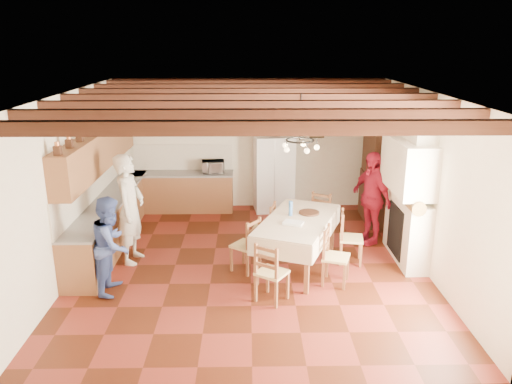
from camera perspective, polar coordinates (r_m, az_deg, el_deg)
The scene contains 31 objects.
floor at distance 8.95m, azimuth -0.61°, elevation -8.31°, with size 6.00×6.50×0.02m, color #461B0C.
ceiling at distance 8.12m, azimuth -0.68°, elevation 11.31°, with size 6.00×6.50×0.02m, color silver.
wall_back at distance 11.57m, azimuth -0.74°, elevation 5.52°, with size 6.00×0.02×3.00m, color #F4E6CB.
wall_front at distance 5.35m, azimuth -0.44°, elevation -8.75°, with size 6.00×0.02×3.00m, color #F4E6CB.
wall_left at distance 8.92m, azimuth -20.38°, elevation 0.87°, with size 0.02×6.50×3.00m, color #F4E6CB.
wall_right at distance 8.94m, azimuth 19.02°, elevation 1.05°, with size 0.02×6.50×3.00m, color #F4E6CB.
ceiling_beams at distance 8.13m, azimuth -0.68°, elevation 10.61°, with size 6.00×6.30×0.16m, color #361A10, non-canonical shape.
lower_cabinets_left at distance 10.10m, azimuth -16.19°, elevation -3.27°, with size 0.60×4.30×0.86m, color brown.
lower_cabinets_back at distance 11.64m, azimuth -8.37°, elevation -0.04°, with size 2.30×0.60×0.86m, color brown.
countertop_left at distance 9.96m, azimuth -16.41°, elevation -0.84°, with size 0.62×4.30×0.04m, color slate.
countertop_back at distance 11.52m, azimuth -8.46°, elevation 2.10°, with size 2.34×0.62×0.04m, color slate.
backsplash_left at distance 9.95m, azimuth -18.15°, elevation 0.91°, with size 0.03×4.30×0.60m, color white.
backsplash_back at distance 11.71m, azimuth -8.36°, elevation 3.97°, with size 2.30×0.03×0.60m, color white.
upper_cabinets at distance 9.75m, azimuth -17.60°, elevation 4.59°, with size 0.35×4.20×0.70m, color brown.
fireplace at distance 9.06m, azimuth 16.82°, elevation 0.80°, with size 0.56×1.60×2.80m, color #F0E3CB, non-canonical shape.
wall_picture at distance 11.59m, azimuth 7.00°, elevation 7.17°, with size 0.34×0.03×0.42m, color #2C2314.
refrigerator at distance 11.47m, azimuth 2.03°, elevation 2.18°, with size 0.87×0.72×1.75m, color white.
hutch at distance 10.98m, azimuth 13.81°, elevation 2.57°, with size 0.54×1.28×2.33m, color #361D12, non-canonical shape.
dining_table at distance 8.59m, azimuth 4.79°, elevation -3.60°, with size 1.71×2.27×0.88m.
chandelier at distance 8.19m, azimuth 5.04°, elevation 5.92°, with size 0.47×0.47×0.03m, color black.
chair_left_near at distance 8.54m, azimuth -1.22°, elevation -5.99°, with size 0.42×0.40×0.96m, color brown, non-canonical shape.
chair_left_far at distance 9.25m, azimuth 0.87°, elevation -4.13°, with size 0.42×0.40×0.96m, color brown, non-canonical shape.
chair_right_near at distance 8.19m, azimuth 9.14°, elevation -7.26°, with size 0.42×0.40×0.96m, color brown, non-canonical shape.
chair_right_far at distance 8.99m, azimuth 10.85°, elevation -5.10°, with size 0.42×0.40×0.96m, color brown, non-canonical shape.
chair_end_near at distance 7.60m, azimuth 1.83°, elevation -9.06°, with size 0.42×0.40×0.96m, color brown, non-canonical shape.
chair_end_far at distance 9.79m, azimuth 7.05°, elevation -3.02°, with size 0.42×0.40×0.96m, color brown, non-canonical shape.
person_man at distance 8.99m, azimuth -14.20°, elevation -1.89°, with size 0.72×0.47×1.97m, color silver.
person_woman_blue at distance 8.09m, azimuth -16.17°, elevation -5.79°, with size 0.76×0.59×1.56m, color #40559B.
person_woman_red at distance 9.83m, azimuth 13.00°, elevation -0.64°, with size 1.06×0.44×1.81m, color #AF1831.
microwave at distance 11.40m, azimuth -4.92°, elevation 2.90°, with size 0.50×0.34×0.28m, color silver.
fridge_vase at distance 11.25m, azimuth 2.08°, elevation 7.14°, with size 0.26×0.26×0.27m, color #361D12.
Camera 1 is at (-0.04, -8.08, 3.84)m, focal length 35.00 mm.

